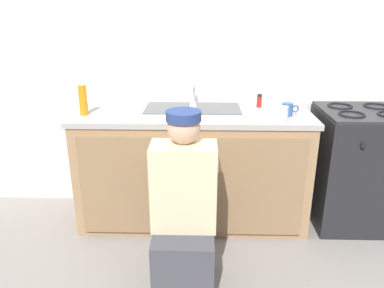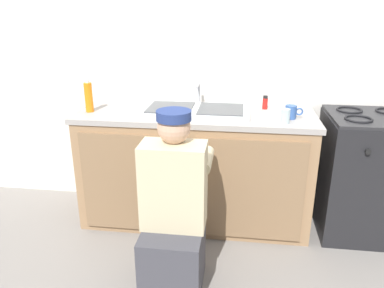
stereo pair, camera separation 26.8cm
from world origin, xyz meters
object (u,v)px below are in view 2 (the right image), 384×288
(sink_double_basin, at_px, (196,110))
(stove_range, at_px, (364,175))
(soap_bottle_orange, at_px, (89,97))
(spice_bottle_red, at_px, (265,103))
(plumber_person, at_px, (174,217))
(water_glass, at_px, (285,116))
(coffee_mug, at_px, (291,112))

(sink_double_basin, relative_size, stove_range, 0.85)
(sink_double_basin, bearing_deg, soap_bottle_orange, -174.03)
(spice_bottle_red, bearing_deg, plumber_person, -120.10)
(stove_range, relative_size, water_glass, 9.37)
(stove_range, relative_size, coffee_mug, 7.44)
(sink_double_basin, relative_size, water_glass, 8.00)
(sink_double_basin, relative_size, coffee_mug, 6.35)
(spice_bottle_red, height_order, coffee_mug, spice_bottle_red)
(sink_double_basin, xyz_separation_m, coffee_mug, (0.69, -0.07, 0.03))
(stove_range, distance_m, water_glass, 0.82)
(sink_double_basin, bearing_deg, water_glass, -17.03)
(sink_double_basin, height_order, coffee_mug, sink_double_basin)
(water_glass, bearing_deg, soap_bottle_orange, 175.52)
(water_glass, relative_size, coffee_mug, 0.79)
(plumber_person, bearing_deg, sink_double_basin, 87.56)
(coffee_mug, bearing_deg, sink_double_basin, 174.13)
(soap_bottle_orange, relative_size, coffee_mug, 1.98)
(water_glass, distance_m, coffee_mug, 0.14)
(soap_bottle_orange, bearing_deg, spice_bottle_red, 11.09)
(stove_range, xyz_separation_m, spice_bottle_red, (-0.75, 0.18, 0.49))
(plumber_person, distance_m, water_glass, 1.02)
(water_glass, height_order, soap_bottle_orange, soap_bottle_orange)
(stove_range, distance_m, spice_bottle_red, 0.91)
(sink_double_basin, xyz_separation_m, water_glass, (0.64, -0.20, 0.03))
(sink_double_basin, distance_m, stove_range, 1.35)
(water_glass, relative_size, soap_bottle_orange, 0.40)
(stove_range, xyz_separation_m, water_glass, (-0.64, -0.19, 0.49))
(stove_range, bearing_deg, plumber_person, -149.22)
(soap_bottle_orange, distance_m, spice_bottle_red, 1.34)
(sink_double_basin, relative_size, plumber_person, 0.72)
(coffee_mug, bearing_deg, water_glass, -113.04)
(spice_bottle_red, bearing_deg, stove_range, -13.23)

